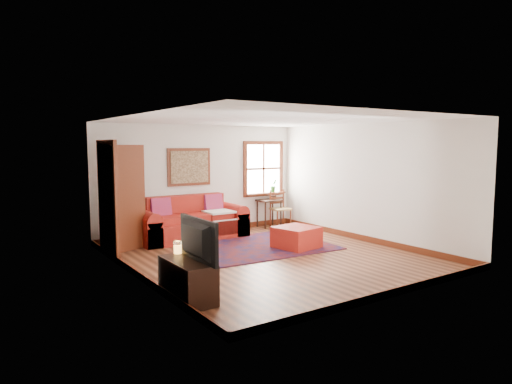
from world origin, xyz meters
TOP-DOWN VIEW (x-y plane):
  - ground at (0.00, 0.00)m, footprint 5.50×5.50m
  - room_envelope at (0.00, 0.02)m, footprint 5.04×5.54m
  - window at (1.78, 2.70)m, footprint 1.18×0.20m
  - doorway at (-2.21, 1.78)m, footprint 0.89×1.08m
  - framed_artwork at (-0.30, 2.71)m, footprint 1.05×0.07m
  - persian_rug at (0.28, 0.84)m, footprint 2.92×2.40m
  - red_leather_sofa at (-0.48, 2.29)m, footprint 2.39×0.99m
  - red_ottoman at (0.85, 0.27)m, footprint 0.87×0.87m
  - side_table at (1.76, 2.49)m, footprint 0.57×0.43m
  - ladder_back_chair at (1.94, 2.31)m, footprint 0.48×0.46m
  - media_cabinet at (-2.27, -1.28)m, footprint 0.44×0.97m
  - television at (-2.25, -1.38)m, footprint 0.13×0.99m
  - candle_hurricane at (-2.22, -0.87)m, footprint 0.12×0.12m

SIDE VIEW (x-z plane):
  - ground at x=0.00m, z-range 0.00..0.00m
  - persian_rug at x=0.28m, z-range 0.00..0.02m
  - red_ottoman at x=0.85m, z-range 0.00..0.43m
  - media_cabinet at x=-2.27m, z-range 0.00..0.53m
  - red_leather_sofa at x=-0.48m, z-range -0.16..0.78m
  - ladder_back_chair at x=1.94m, z-range 0.04..0.97m
  - side_table at x=1.76m, z-range 0.22..0.91m
  - candle_hurricane at x=-2.22m, z-range 0.53..0.71m
  - television at x=-2.25m, z-range 0.53..1.10m
  - doorway at x=-2.21m, z-range 0.00..2.14m
  - window at x=1.78m, z-range 0.62..2.00m
  - framed_artwork at x=-0.30m, z-range 1.13..1.98m
  - room_envelope at x=0.00m, z-range 0.39..2.91m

